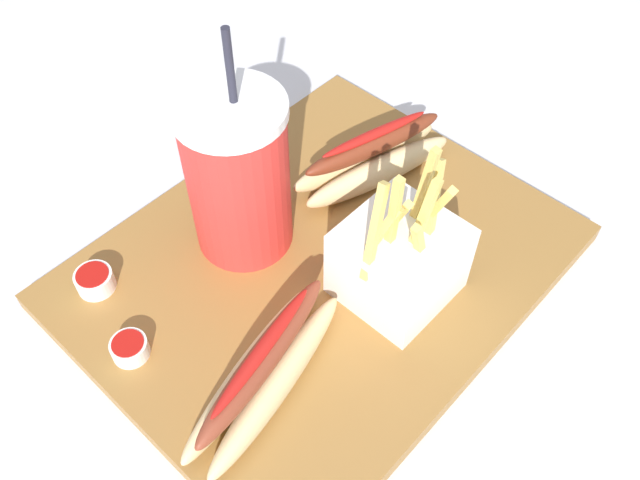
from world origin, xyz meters
TOP-DOWN VIEW (x-y plane):
  - ground_plane at (0.00, 0.00)m, footprint 2.40×2.40m
  - food_tray at (0.00, 0.00)m, footprint 0.44×0.36m
  - soda_cup at (-0.03, 0.07)m, footprint 0.10×0.10m
  - fries_basket at (0.02, -0.07)m, footprint 0.10×0.09m
  - hot_dog_1 at (-0.13, -0.06)m, footprint 0.20×0.09m
  - hot_dog_2 at (0.12, 0.04)m, footprint 0.18×0.09m
  - ketchup_cup_1 at (-0.19, 0.05)m, footprint 0.03×0.03m
  - ketchup_cup_2 at (-0.16, 0.13)m, footprint 0.04×0.04m

SIDE VIEW (x-z plane):
  - ground_plane at x=0.00m, z-range -0.02..0.00m
  - food_tray at x=0.00m, z-range 0.00..0.02m
  - ketchup_cup_1 at x=-0.19m, z-range 0.02..0.04m
  - ketchup_cup_2 at x=-0.16m, z-range 0.02..0.04m
  - hot_dog_1 at x=-0.13m, z-range 0.01..0.07m
  - hot_dog_2 at x=0.12m, z-range 0.01..0.08m
  - fries_basket at x=0.02m, z-range -0.02..0.14m
  - soda_cup at x=-0.03m, z-range -0.01..0.22m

